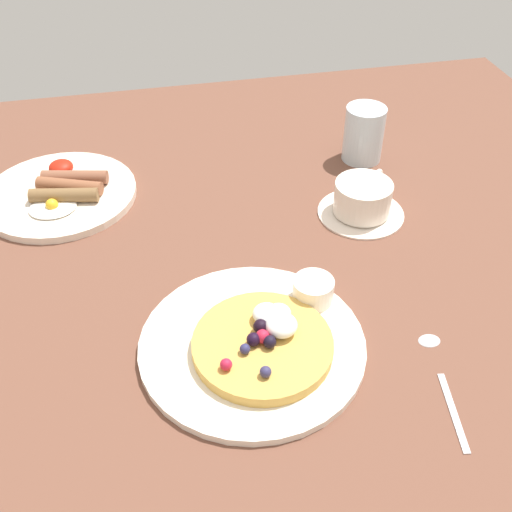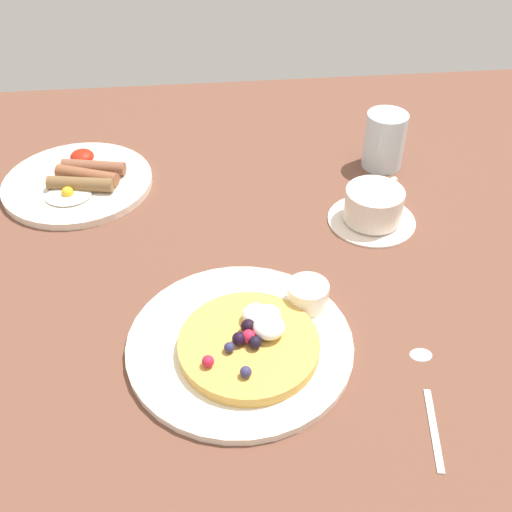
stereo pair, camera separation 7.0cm
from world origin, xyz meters
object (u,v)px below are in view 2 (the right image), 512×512
Objects in this scene: breakfast_plate at (79,183)px; coffee_saucer at (372,219)px; teaspoon at (427,382)px; syrup_ramekin at (309,294)px; coffee_cup at (375,204)px; pancake_plate at (241,344)px; water_glass at (385,140)px.

breakfast_plate is 49.20cm from coffee_saucer.
teaspoon is at bearing -45.65° from breakfast_plate.
coffee_saucer is at bearing 53.73° from syrup_ramekin.
coffee_cup is at bearing 45.94° from coffee_saucer.
syrup_ramekin is 47.11cm from breakfast_plate.
pancake_plate is 2.05× the size of coffee_saucer.
water_glass is (52.68, 1.25, 4.30)cm from breakfast_plate.
breakfast_plate is 2.48× the size of coffee_cup.
syrup_ramekin is 18.22cm from teaspoon.
coffee_saucer is 31.77cm from teaspoon.
coffee_saucer is 2.94cm from coffee_cup.
pancake_plate is 1.66× the size of teaspoon.
coffee_saucer is 17.67cm from water_glass.
water_glass is at bearing 60.84° from syrup_ramekin.
breakfast_plate is 2.52× the size of water_glass.
syrup_ramekin is 22.67cm from coffee_cup.
coffee_saucer is (46.92, -14.80, -0.32)cm from breakfast_plate.
coffee_saucer is at bearing 46.40° from pancake_plate.
breakfast_plate is 1.82× the size of coffee_saucer.
syrup_ramekin is at bearing 131.25° from teaspoon.
syrup_ramekin is 22.66cm from coffee_saucer.
coffee_cup is 32.01cm from teaspoon.
syrup_ramekin is 0.40× the size of coffee_saucer.
pancake_plate is at bearing 159.73° from teaspoon.
coffee_saucer is at bearing 87.42° from teaspoon.
breakfast_plate is at bearing 162.49° from coffee_saucer.
water_glass reaches higher than coffee_cup.
water_glass is (7.19, 47.79, 4.69)cm from teaspoon.
coffee_saucer is 1.39× the size of water_glass.
syrup_ramekin is 0.55× the size of water_glass.
water_glass reaches higher than teaspoon.
coffee_cup is at bearing 53.68° from syrup_ramekin.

